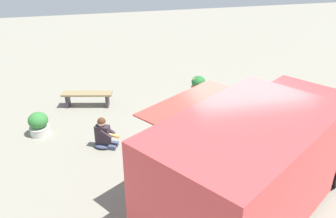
% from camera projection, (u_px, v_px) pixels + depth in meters
% --- Properties ---
extents(ground_plane, '(40.00, 40.00, 0.00)m').
position_uv_depth(ground_plane, '(231.00, 165.00, 8.84)').
color(ground_plane, gray).
extents(food_truck, '(4.86, 5.80, 2.28)m').
position_uv_depth(food_truck, '(261.00, 161.00, 7.10)').
color(food_truck, '#D23F41').
rests_on(food_truck, ground_plane).
extents(person_customer, '(0.62, 0.78, 0.88)m').
position_uv_depth(person_customer, '(104.00, 136.00, 9.47)').
color(person_customer, '#3A425F').
rests_on(person_customer, ground_plane).
extents(planter_flowering_far, '(0.51, 0.51, 0.75)m').
position_uv_depth(planter_flowering_far, '(198.00, 86.00, 12.48)').
color(planter_flowering_far, '#B56B45').
rests_on(planter_flowering_far, ground_plane).
extents(planter_flowering_side, '(0.57, 0.57, 0.69)m').
position_uv_depth(planter_flowering_side, '(39.00, 124.00, 10.06)').
color(planter_flowering_side, silver).
rests_on(planter_flowering_side, ground_plane).
extents(plaza_bench, '(0.77, 1.70, 0.49)m').
position_uv_depth(plaza_bench, '(87.00, 96.00, 11.72)').
color(plaza_bench, olive).
rests_on(plaza_bench, ground_plane).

